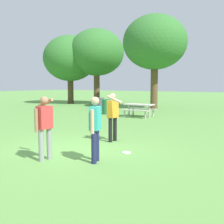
# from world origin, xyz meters

# --- Properties ---
(ground_plane) EXTENTS (120.00, 120.00, 0.00)m
(ground_plane) POSITION_xyz_m (0.00, 0.00, 0.00)
(ground_plane) COLOR #609947
(person_thrower) EXTENTS (0.67, 0.63, 1.64)m
(person_thrower) POSITION_xyz_m (0.06, -1.34, 0.96)
(person_thrower) COLOR gray
(person_thrower) RESTS_ON ground
(person_catcher) EXTENTS (0.67, 0.63, 1.64)m
(person_catcher) POSITION_xyz_m (0.21, 1.55, 0.96)
(person_catcher) COLOR black
(person_catcher) RESTS_ON ground
(person_bystander) EXTENTS (0.35, 0.57, 1.64)m
(person_bystander) POSITION_xyz_m (1.24, -0.76, 0.94)
(person_bystander) COLOR #1E234C
(person_bystander) RESTS_ON ground
(frisbee) EXTENTS (0.26, 0.26, 0.03)m
(frisbee) POSITION_xyz_m (1.40, 0.46, 0.01)
(frisbee) COLOR white
(frisbee) RESTS_ON ground
(picnic_table_near) EXTENTS (1.78, 1.52, 0.77)m
(picnic_table_near) POSITION_xyz_m (-2.42, 8.19, 0.56)
(picnic_table_near) COLOR beige
(picnic_table_near) RESTS_ON ground
(trash_can_beside_table) EXTENTS (0.59, 0.59, 0.96)m
(trash_can_beside_table) POSITION_xyz_m (-4.92, 8.37, 0.48)
(trash_can_beside_table) COLOR #1E663D
(trash_can_beside_table) RESTS_ON ground
(trash_can_further_along) EXTENTS (0.59, 0.59, 0.96)m
(trash_can_further_along) POSITION_xyz_m (-6.55, 9.94, 0.48)
(trash_can_further_along) COLOR #515156
(trash_can_further_along) RESTS_ON ground
(tree_tall_left) EXTENTS (5.21, 5.21, 6.64)m
(tree_tall_left) POSITION_xyz_m (-13.41, 14.23, 4.40)
(tree_tall_left) COLOR #4C3823
(tree_tall_left) RESTS_ON ground
(tree_broad_center) EXTENTS (5.17, 5.17, 7.10)m
(tree_broad_center) POSITION_xyz_m (-10.73, 14.99, 4.87)
(tree_broad_center) COLOR brown
(tree_broad_center) RESTS_ON ground
(tree_far_right) EXTENTS (4.92, 4.92, 7.23)m
(tree_far_right) POSITION_xyz_m (-4.07, 13.65, 5.10)
(tree_far_right) COLOR brown
(tree_far_right) RESTS_ON ground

